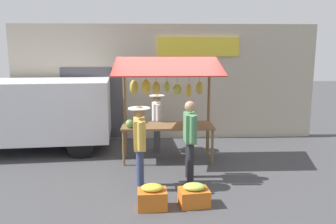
{
  "coord_description": "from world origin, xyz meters",
  "views": [
    {
      "loc": [
        0.34,
        8.25,
        2.72
      ],
      "look_at": [
        0.0,
        0.3,
        1.25
      ],
      "focal_mm": 37.27,
      "sensor_mm": 36.0,
      "label": 1
    }
  ],
  "objects_px": {
    "parked_van": "(19,110)",
    "produce_crate_near": "(194,195)",
    "shopper_in_striped_shirt": "(190,135)",
    "vendor_with_sunhat": "(157,118)",
    "market_stall": "(166,96)",
    "shopper_with_shopping_bag": "(140,140)",
    "produce_crate_side": "(152,197)"
  },
  "relations": [
    {
      "from": "market_stall",
      "to": "parked_van",
      "type": "distance_m",
      "value": 3.96
    },
    {
      "from": "vendor_with_sunhat",
      "to": "parked_van",
      "type": "xyz_separation_m",
      "value": [
        3.63,
        -0.17,
        0.23
      ]
    },
    {
      "from": "parked_van",
      "to": "produce_crate_near",
      "type": "bearing_deg",
      "value": 135.64
    },
    {
      "from": "vendor_with_sunhat",
      "to": "produce_crate_near",
      "type": "relative_size",
      "value": 2.75
    },
    {
      "from": "market_stall",
      "to": "produce_crate_side",
      "type": "height_order",
      "value": "market_stall"
    },
    {
      "from": "parked_van",
      "to": "vendor_with_sunhat",
      "type": "bearing_deg",
      "value": 172.36
    },
    {
      "from": "vendor_with_sunhat",
      "to": "produce_crate_near",
      "type": "xyz_separation_m",
      "value": [
        -0.61,
        3.31,
        -0.71
      ]
    },
    {
      "from": "shopper_in_striped_shirt",
      "to": "parked_van",
      "type": "distance_m",
      "value": 4.84
    },
    {
      "from": "shopper_in_striped_shirt",
      "to": "produce_crate_side",
      "type": "relative_size",
      "value": 3.21
    },
    {
      "from": "market_stall",
      "to": "shopper_in_striped_shirt",
      "type": "relative_size",
      "value": 1.5
    },
    {
      "from": "shopper_with_shopping_bag",
      "to": "parked_van",
      "type": "height_order",
      "value": "parked_van"
    },
    {
      "from": "parked_van",
      "to": "produce_crate_near",
      "type": "relative_size",
      "value": 8.16
    },
    {
      "from": "vendor_with_sunhat",
      "to": "parked_van",
      "type": "distance_m",
      "value": 3.64
    },
    {
      "from": "vendor_with_sunhat",
      "to": "produce_crate_side",
      "type": "xyz_separation_m",
      "value": [
        0.12,
        3.39,
        -0.69
      ]
    },
    {
      "from": "parked_van",
      "to": "produce_crate_side",
      "type": "bearing_deg",
      "value": 129.59
    },
    {
      "from": "produce_crate_near",
      "to": "shopper_with_shopping_bag",
      "type": "bearing_deg",
      "value": -40.1
    },
    {
      "from": "market_stall",
      "to": "vendor_with_sunhat",
      "type": "relative_size",
      "value": 1.63
    },
    {
      "from": "produce_crate_near",
      "to": "produce_crate_side",
      "type": "height_order",
      "value": "produce_crate_side"
    },
    {
      "from": "produce_crate_near",
      "to": "vendor_with_sunhat",
      "type": "bearing_deg",
      "value": -79.62
    },
    {
      "from": "shopper_with_shopping_bag",
      "to": "shopper_in_striped_shirt",
      "type": "xyz_separation_m",
      "value": [
        -1.01,
        -0.41,
        -0.0
      ]
    },
    {
      "from": "vendor_with_sunhat",
      "to": "shopper_in_striped_shirt",
      "type": "distance_m",
      "value": 2.18
    },
    {
      "from": "market_stall",
      "to": "shopper_with_shopping_bag",
      "type": "xyz_separation_m",
      "value": [
        0.57,
        1.8,
        -0.6
      ]
    },
    {
      "from": "market_stall",
      "to": "produce_crate_side",
      "type": "xyz_separation_m",
      "value": [
        0.33,
        2.7,
        -1.37
      ]
    },
    {
      "from": "shopper_in_striped_shirt",
      "to": "produce_crate_side",
      "type": "xyz_separation_m",
      "value": [
        0.78,
        1.31,
        -0.77
      ]
    },
    {
      "from": "vendor_with_sunhat",
      "to": "parked_van",
      "type": "bearing_deg",
      "value": -98.4
    },
    {
      "from": "market_stall",
      "to": "produce_crate_near",
      "type": "distance_m",
      "value": 2.98
    },
    {
      "from": "vendor_with_sunhat",
      "to": "shopper_in_striped_shirt",
      "type": "bearing_deg",
      "value": 11.6
    },
    {
      "from": "shopper_in_striped_shirt",
      "to": "produce_crate_side",
      "type": "bearing_deg",
      "value": 147.75
    },
    {
      "from": "market_stall",
      "to": "produce_crate_near",
      "type": "relative_size",
      "value": 4.49
    },
    {
      "from": "parked_van",
      "to": "produce_crate_side",
      "type": "relative_size",
      "value": 8.77
    },
    {
      "from": "shopper_in_striped_shirt",
      "to": "shopper_with_shopping_bag",
      "type": "bearing_deg",
      "value": 110.42
    },
    {
      "from": "shopper_with_shopping_bag",
      "to": "produce_crate_near",
      "type": "bearing_deg",
      "value": -134.07
    }
  ]
}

